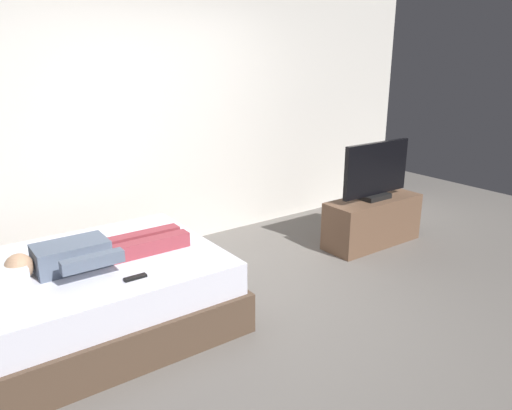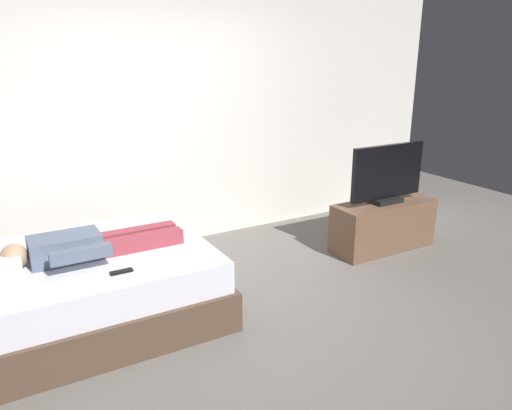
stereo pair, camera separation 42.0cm
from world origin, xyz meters
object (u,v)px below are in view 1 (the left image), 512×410
(person, at_px, (91,253))
(tv, at_px, (376,172))
(remote, at_px, (135,277))
(tv_stand, at_px, (372,221))
(bed, at_px, (90,297))

(person, height_order, tv, tv)
(remote, xyz_separation_m, tv_stand, (2.78, 0.41, -0.30))
(bed, relative_size, tv, 2.17)
(remote, relative_size, tv_stand, 0.14)
(bed, distance_m, person, 0.36)
(tv_stand, bearing_deg, person, -179.95)
(bed, xyz_separation_m, tv_stand, (2.96, -0.05, -0.01))
(tv_stand, bearing_deg, bed, 179.09)
(person, xyz_separation_m, tv, (2.93, 0.00, 0.16))
(person, distance_m, tv, 2.93)
(bed, bearing_deg, person, -59.90)
(tv, bearing_deg, person, -179.95)
(bed, distance_m, remote, 0.57)
(tv, bearing_deg, remote, -171.66)
(bed, relative_size, remote, 12.72)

